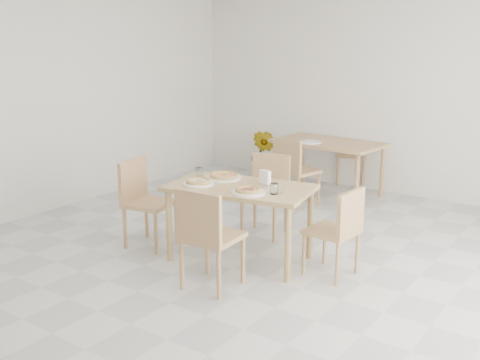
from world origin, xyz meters
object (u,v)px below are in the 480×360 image
Objects in this scene: second_table at (328,147)px; plate_pepperoni at (248,192)px; pizza_margherita at (224,175)px; tumbler_a at (274,189)px; tumbler_b at (199,172)px; napkin_holder at (265,178)px; chair_west at (143,196)px; plate_empty at (310,142)px; potted_plant at (264,154)px; pizza_mushroom at (198,181)px; main_table at (240,195)px; chair_east at (339,227)px; chair_back_n at (357,149)px; chair_north at (267,189)px; plate_mushroom at (198,183)px; plate_margherita at (224,178)px; chair_back_s at (294,167)px; chair_south at (207,232)px; pizza_pepperoni at (248,190)px.

plate_pepperoni is at bearing -72.39° from second_table.
pizza_margherita is at bearing -82.39° from second_table.
tumbler_b is at bearing 173.16° from tumbler_a.
tumbler_b is 0.74m from napkin_holder.
second_table is at bearing -22.53° from chair_west.
napkin_holder reaches higher than tumbler_a.
plate_empty is (-0.73, 2.24, -0.06)m from napkin_holder.
pizza_mushroom is at bearing -67.74° from potted_plant.
pizza_margherita is at bearing 144.02° from main_table.
main_table is 0.29m from napkin_holder.
chair_back_n reaches higher than chair_east.
chair_back_n is 1.41m from potted_plant.
main_table is 1.69× the size of chair_north.
pizza_mushroom reaches higher than plate_mushroom.
plate_margherita is 0.39× the size of chair_back_s.
plate_empty is at bearing -69.54° from chair_back_s.
tumbler_b is (-1.53, -0.11, 0.31)m from chair_east.
pizza_mushroom is (-0.36, -0.19, 0.12)m from main_table.
main_table is 4.68× the size of plate_pepperoni.
plate_pepperoni is (0.42, -0.98, 0.25)m from chair_north.
chair_north is at bearing 82.06° from pizza_margherita.
plate_mushroom is at bearing -67.74° from potted_plant.
second_table is (-0.59, 3.39, 0.14)m from chair_south.
chair_south is 2.94× the size of plate_mushroom.
pizza_mushroom is at bearing -101.14° from pizza_margherita.
pizza_pepperoni is (0.58, 0.02, 0.00)m from pizza_mushroom.
chair_west is at bearing -73.19° from chair_east.
chair_north is 1.67m from plate_empty.
chair_north is 1.87m from second_table.
pizza_pepperoni is at bearing -31.10° from pizza_margherita.
pizza_margherita is 1.78m from chair_back_s.
chair_south is 0.77m from tumbler_a.
plate_empty is at bearing -140.64° from chair_east.
chair_back_n is at bearing 98.77° from plate_pepperoni.
chair_north reaches higher than plate_mushroom.
main_table is at bearing -91.45° from chair_back_n.
pizza_mushroom reaches higher than second_table.
chair_back_n reaches higher than main_table.
potted_plant is (-1.07, 0.49, -0.38)m from plate_empty.
plate_empty is (-0.15, -0.24, 0.09)m from second_table.
chair_back_s is 1.53m from potted_plant.
pizza_pepperoni is 0.35× the size of chair_back_n.
chair_north is (-0.21, 0.80, -0.15)m from main_table.
napkin_holder is (-0.00, 0.91, 0.29)m from chair_south.
chair_back_n is (0.15, 1.58, 0.00)m from chair_back_s.
napkin_holder is (0.47, 0.03, 0.06)m from plate_margherita.
main_table is at bearing 118.51° from chair_back_s.
plate_empty is (-0.06, 0.53, 0.24)m from chair_back_s.
tumbler_a is at bearing -55.28° from potted_plant.
tumbler_a is 0.33× the size of plate_empty.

